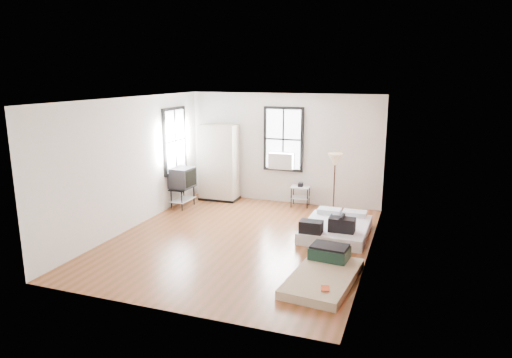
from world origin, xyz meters
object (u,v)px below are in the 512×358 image
at_px(floor_lamp, 335,163).
at_px(wardrobe, 219,163).
at_px(mattress_bare, 325,271).
at_px(tv_stand, 182,179).
at_px(side_table, 300,191).
at_px(mattress_main, 336,228).

bearing_deg(floor_lamp, wardrobe, 168.97).
distance_m(mattress_bare, floor_lamp, 3.46).
bearing_deg(mattress_bare, tv_stand, 151.29).
bearing_deg(tv_stand, floor_lamp, 7.69).
relative_size(mattress_bare, floor_lamp, 1.22).
xyz_separation_m(wardrobe, side_table, (2.19, 0.07, -0.59)).
bearing_deg(floor_lamp, side_table, 144.45).
bearing_deg(tv_stand, side_table, 22.98).
xyz_separation_m(mattress_main, side_table, (-1.21, 1.80, 0.25)).
distance_m(mattress_main, floor_lamp, 1.61).
bearing_deg(mattress_bare, mattress_main, 101.08).
xyz_separation_m(mattress_bare, tv_stand, (-4.16, 2.85, 0.61)).
height_order(wardrobe, side_table, wardrobe).
bearing_deg(mattress_bare, floor_lamp, 103.71).
relative_size(mattress_main, side_table, 2.89).
distance_m(mattress_main, mattress_bare, 2.12).
bearing_deg(wardrobe, side_table, 0.58).
height_order(mattress_main, mattress_bare, mattress_main).
bearing_deg(side_table, wardrobe, -178.17).
relative_size(wardrobe, tv_stand, 1.97).
relative_size(side_table, floor_lamp, 0.40).
distance_m(wardrobe, floor_lamp, 3.22).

